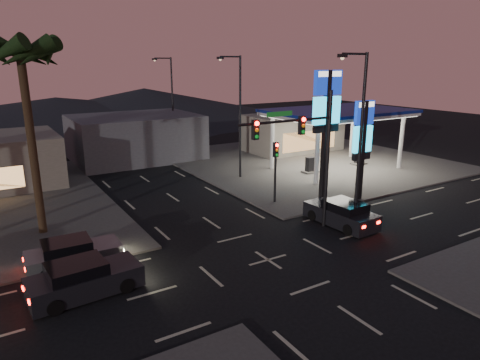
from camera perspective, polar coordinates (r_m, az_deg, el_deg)
ground at (r=21.61m, az=3.75°, el=-10.59°), size 140.00×140.00×0.00m
corner_lot_ne at (r=42.96m, az=8.89°, el=2.57°), size 24.00×24.00×0.12m
gas_station at (r=39.22m, az=13.01°, el=8.60°), size 12.20×8.20×5.47m
convenience_store at (r=47.64m, az=6.93°, el=6.27°), size 10.00×6.00×4.00m
pylon_sign_tall at (r=29.25m, az=11.47°, el=9.08°), size 2.20×0.35×9.00m
pylon_sign_short at (r=30.55m, az=16.04°, el=5.75°), size 1.60×0.35×7.00m
traffic_signal_mast at (r=23.70m, az=8.64°, el=4.93°), size 6.10×0.39×8.00m
pedestal_signal at (r=29.06m, az=4.77°, el=2.34°), size 0.32×0.39×4.30m
streetlight_near at (r=24.99m, az=15.53°, el=6.22°), size 2.14×0.25×10.00m
streetlight_mid at (r=35.07m, az=-0.26°, el=9.27°), size 2.14×0.25×10.00m
streetlight_far at (r=47.53m, az=-9.23°, el=10.68°), size 2.14×0.25×10.00m
palm_a at (r=25.39m, az=-27.15°, el=13.70°), size 4.41×4.41×10.86m
building_far_mid at (r=44.45m, az=-13.77°, el=5.55°), size 12.00×9.00×4.40m
hill_right at (r=80.53m, az=-12.58°, el=10.07°), size 50.00×50.00×5.00m
hill_center at (r=76.99m, az=-23.25°, el=8.60°), size 60.00×60.00×4.00m
car_lane_a_front at (r=19.48m, az=-20.15°, el=-12.33°), size 4.76×2.24×1.51m
car_lane_b_front at (r=22.04m, az=-21.42°, el=-9.26°), size 4.44×1.97×1.43m
suv_station at (r=26.40m, az=13.38°, el=-4.40°), size 2.17×4.66×1.52m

